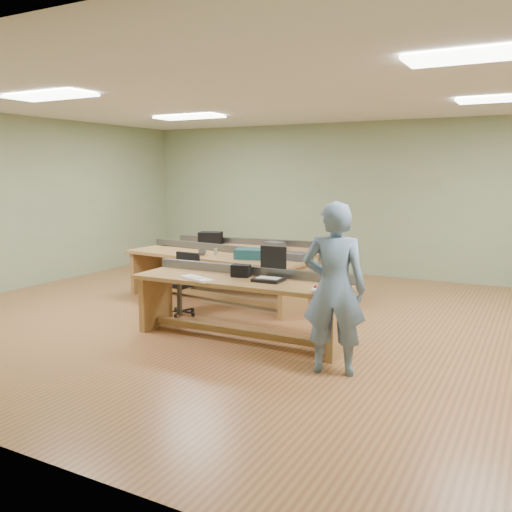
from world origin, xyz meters
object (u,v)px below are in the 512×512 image
camera_bag (241,271)px  parts_bin_grey (294,256)px  task_chair (182,292)px  parts_bin_teal (249,254)px  workbench_back (248,258)px  laptop_base (269,280)px  mug (202,252)px  drinks_can (216,252)px  workbench_front (241,295)px  workbench_mid (215,266)px  person (334,289)px

camera_bag → parts_bin_grey: size_ratio=0.58×
task_chair → parts_bin_teal: 1.15m
workbench_back → parts_bin_grey: workbench_back is taller
laptop_base → mug: size_ratio=2.81×
task_chair → mug: (-0.14, 0.74, 0.48)m
workbench_back → parts_bin_teal: (0.62, -1.08, 0.26)m
drinks_can → workbench_front: bearing=-48.2°
workbench_front → drinks_can: 1.91m
camera_bag → parts_bin_teal: bearing=103.6°
workbench_mid → task_chair: (-0.00, -0.89, -0.24)m
workbench_mid → workbench_back: bearing=93.0°
drinks_can → mug: bearing=-167.0°
parts_bin_teal → parts_bin_grey: bearing=17.0°
parts_bin_teal → parts_bin_grey: 0.67m
drinks_can → camera_bag: bearing=-47.4°
camera_bag → task_chair: size_ratio=0.25×
parts_bin_teal → parts_bin_grey: (0.64, 0.20, -0.02)m
camera_bag → parts_bin_teal: (-0.60, 1.30, -0.00)m
camera_bag → drinks_can: size_ratio=2.02×
workbench_front → person: person is taller
person → drinks_can: (-2.65, 1.95, -0.07)m
person → parts_bin_grey: (-1.41, 2.15, -0.07)m
drinks_can → parts_bin_teal: bearing=0.3°
workbench_mid → parts_bin_teal: 0.73m
parts_bin_teal → camera_bag: bearing=-65.3°
workbench_front → parts_bin_teal: bearing=113.8°
task_chair → drinks_can: task_chair is taller
workbench_mid → workbench_back: same height
workbench_front → camera_bag: size_ratio=12.19×
camera_bag → task_chair: bearing=146.9°
workbench_front → workbench_mid: size_ratio=0.86×
workbench_back → laptop_base: size_ratio=8.97×
parts_bin_teal → workbench_front: bearing=-64.9°
workbench_mid → task_chair: 0.92m
workbench_mid → task_chair: size_ratio=3.60×
workbench_mid → task_chair: task_chair is taller
workbench_front → workbench_mid: bearing=130.1°
laptop_base → camera_bag: 0.43m
drinks_can → task_chair: bearing=-95.7°
workbench_back → workbench_front: bearing=-69.8°
workbench_back → drinks_can: same height
workbench_back → workbench_mid: bearing=-99.9°
person → drinks_can: size_ratio=15.80×
camera_bag → mug: bearing=127.3°
task_chair → laptop_base: bearing=-16.7°
person → parts_bin_grey: person is taller
mug → drinks_can: bearing=13.0°
workbench_mid → camera_bag: 1.91m
laptop_base → parts_bin_grey: size_ratio=0.87×
workbench_back → parts_bin_grey: (1.27, -0.88, 0.24)m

